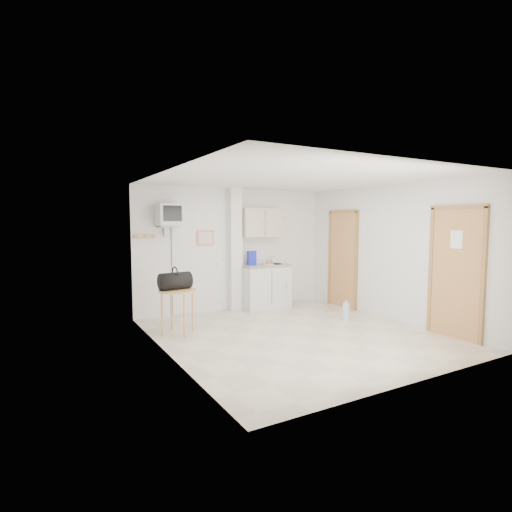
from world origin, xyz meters
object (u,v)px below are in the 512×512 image
crt_television (169,215)px  water_bottle (346,311)px  round_table (177,296)px  duffel_bag (175,281)px

crt_television → water_bottle: 3.72m
round_table → crt_television: bearing=78.9°
crt_television → duffel_bag: 1.47m
round_table → water_bottle: bearing=-12.8°
crt_television → water_bottle: bearing=-31.2°
crt_television → round_table: crt_television is taller
round_table → water_bottle: (3.00, -0.68, -0.46)m
crt_television → duffel_bag: crt_television is taller
crt_television → water_bottle: size_ratio=5.94×
crt_television → duffel_bag: bearing=-102.9°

